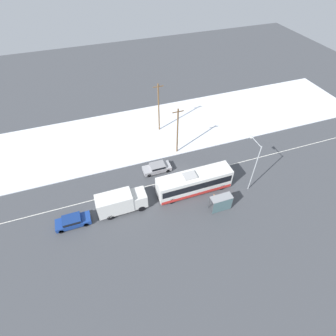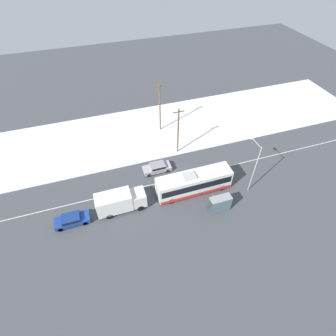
% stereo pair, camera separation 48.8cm
% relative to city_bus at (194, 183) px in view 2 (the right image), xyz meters
% --- Properties ---
extents(ground_plane, '(120.00, 120.00, 0.00)m').
position_rel_city_bus_xyz_m(ground_plane, '(-0.76, 2.96, -1.69)').
color(ground_plane, '#424449').
extents(snow_lot, '(80.00, 15.67, 0.12)m').
position_rel_city_bus_xyz_m(snow_lot, '(-0.76, 15.81, -1.63)').
color(snow_lot, silver).
rests_on(snow_lot, ground_plane).
extents(lane_marking_center, '(60.00, 0.12, 0.00)m').
position_rel_city_bus_xyz_m(lane_marking_center, '(-0.76, 2.96, -1.68)').
color(lane_marking_center, silver).
rests_on(lane_marking_center, ground_plane).
extents(city_bus, '(10.70, 2.57, 3.45)m').
position_rel_city_bus_xyz_m(city_bus, '(0.00, 0.00, 0.00)').
color(city_bus, white).
rests_on(city_bus, ground_plane).
extents(box_truck, '(6.55, 2.30, 3.09)m').
position_rel_city_bus_xyz_m(box_truck, '(-10.53, -0.00, 0.01)').
color(box_truck, silver).
rests_on(box_truck, ground_plane).
extents(sedan_car, '(4.32, 1.80, 1.33)m').
position_rel_city_bus_xyz_m(sedan_car, '(-3.79, 5.51, -0.95)').
color(sedan_car, '#9E9EA3').
rests_on(sedan_car, ground_plane).
extents(parked_car_near_truck, '(4.37, 1.80, 1.33)m').
position_rel_city_bus_xyz_m(parked_car_near_truck, '(-16.91, -0.23, -0.95)').
color(parked_car_near_truck, navy).
rests_on(parked_car_near_truck, ground_plane).
extents(pedestrian_at_stop, '(0.60, 0.27, 1.66)m').
position_rel_city_bus_xyz_m(pedestrian_at_stop, '(1.70, -2.90, -0.67)').
color(pedestrian_at_stop, '#23232D').
rests_on(pedestrian_at_stop, ground_plane).
extents(bus_shelter, '(2.92, 1.20, 2.40)m').
position_rel_city_bus_xyz_m(bus_shelter, '(2.05, -4.43, -0.01)').
color(bus_shelter, gray).
rests_on(bus_shelter, ground_plane).
extents(streetlamp, '(0.36, 2.74, 8.06)m').
position_rel_city_bus_xyz_m(streetlamp, '(7.65, -1.85, 3.36)').
color(streetlamp, '#9EA3A8').
rests_on(streetlamp, ground_plane).
extents(utility_pole_roadside, '(1.80, 0.24, 8.31)m').
position_rel_city_bus_xyz_m(utility_pole_roadside, '(0.70, 8.75, 2.66)').
color(utility_pole_roadside, brown).
rests_on(utility_pole_roadside, ground_plane).
extents(utility_pole_snowlot, '(1.80, 0.24, 9.11)m').
position_rel_city_bus_xyz_m(utility_pole_snowlot, '(-0.20, 15.58, 3.06)').
color(utility_pole_snowlot, brown).
rests_on(utility_pole_snowlot, ground_plane).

